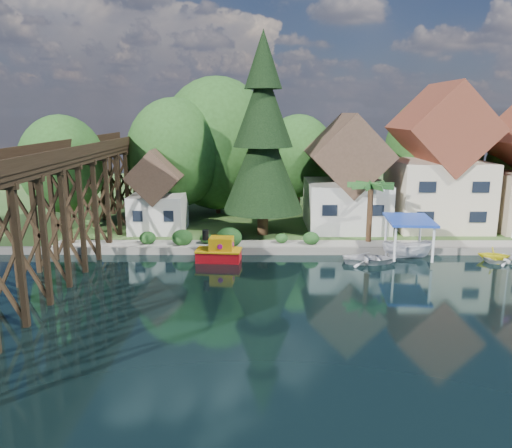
# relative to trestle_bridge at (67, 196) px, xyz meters

# --- Properties ---
(ground) EXTENTS (140.00, 140.00, 0.00)m
(ground) POSITION_rel_trestle_bridge_xyz_m (16.00, -5.17, -5.35)
(ground) COLOR black
(ground) RESTS_ON ground
(bank) EXTENTS (140.00, 52.00, 0.50)m
(bank) POSITION_rel_trestle_bridge_xyz_m (16.00, 28.83, -5.10)
(bank) COLOR #2B5020
(bank) RESTS_ON ground
(seawall) EXTENTS (60.00, 0.40, 0.62)m
(seawall) POSITION_rel_trestle_bridge_xyz_m (20.00, 2.83, -5.04)
(seawall) COLOR slate
(seawall) RESTS_ON ground
(promenade) EXTENTS (50.00, 2.60, 0.06)m
(promenade) POSITION_rel_trestle_bridge_xyz_m (22.00, 4.13, -4.82)
(promenade) COLOR gray
(promenade) RESTS_ON bank
(trestle_bridge) EXTENTS (4.12, 44.18, 9.30)m
(trestle_bridge) POSITION_rel_trestle_bridge_xyz_m (0.00, 0.00, 0.00)
(trestle_bridge) COLOR black
(trestle_bridge) RESTS_ON ground
(house_left) EXTENTS (7.64, 8.64, 11.02)m
(house_left) POSITION_rel_trestle_bridge_xyz_m (23.00, 10.83, -0.21)
(house_left) COLOR beige
(house_left) RESTS_ON bank
(house_center) EXTENTS (8.65, 9.18, 13.89)m
(house_center) POSITION_rel_trestle_bridge_xyz_m (32.00, 11.33, 1.07)
(house_center) COLOR beige
(house_center) RESTS_ON bank
(shed) EXTENTS (5.09, 5.40, 7.85)m
(shed) POSITION_rel_trestle_bridge_xyz_m (5.00, 9.33, -1.52)
(shed) COLOR beige
(shed) RESTS_ON bank
(bg_trees) EXTENTS (49.90, 13.30, 10.57)m
(bg_trees) POSITION_rel_trestle_bridge_xyz_m (17.00, 16.08, 1.94)
(bg_trees) COLOR #382314
(bg_trees) RESTS_ON bank
(shrubs) EXTENTS (15.76, 2.47, 1.70)m
(shrubs) POSITION_rel_trestle_bridge_xyz_m (11.40, 4.09, -4.12)
(shrubs) COLOR #1D4518
(shrubs) RESTS_ON bank
(conifer) EXTENTS (7.34, 7.34, 18.07)m
(conifer) POSITION_rel_trestle_bridge_xyz_m (14.91, 7.87, 3.85)
(conifer) COLOR #382314
(conifer) RESTS_ON bank
(palm_tree) EXTENTS (4.23, 4.23, 5.52)m
(palm_tree) POSITION_rel_trestle_bridge_xyz_m (24.11, 5.04, -0.03)
(palm_tree) COLOR #382314
(palm_tree) RESTS_ON bank
(tugboat) EXTENTS (3.71, 2.25, 2.58)m
(tugboat) POSITION_rel_trestle_bridge_xyz_m (11.40, 0.94, -4.58)
(tugboat) COLOR red
(tugboat) RESTS_ON ground
(boat_white_a) EXTENTS (4.29, 3.16, 0.86)m
(boat_white_a) POSITION_rel_trestle_bridge_xyz_m (23.24, 0.43, -4.92)
(boat_white_a) COLOR silver
(boat_white_a) RESTS_ON ground
(boat_canopy) EXTENTS (4.21, 5.36, 3.26)m
(boat_canopy) POSITION_rel_trestle_bridge_xyz_m (26.59, 1.87, -3.95)
(boat_canopy) COLOR silver
(boat_canopy) RESTS_ON ground
(boat_yellow) EXTENTS (2.85, 2.64, 1.24)m
(boat_yellow) POSITION_rel_trestle_bridge_xyz_m (33.24, 1.08, -4.73)
(boat_yellow) COLOR yellow
(boat_yellow) RESTS_ON ground
(boat_white_b) EXTENTS (3.79, 2.92, 0.73)m
(boat_white_b) POSITION_rel_trestle_bridge_xyz_m (34.16, 0.74, -4.99)
(boat_white_b) COLOR silver
(boat_white_b) RESTS_ON ground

